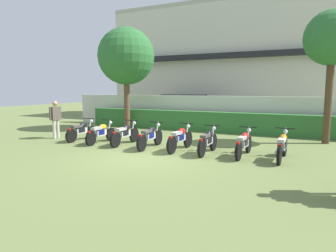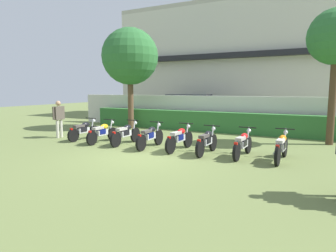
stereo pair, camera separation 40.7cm
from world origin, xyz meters
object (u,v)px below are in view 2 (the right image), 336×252
Objects in this scene: motorcycle_in_row_2 at (126,133)px; parked_car at (191,109)px; motorcycle_in_row_0 at (84,130)px; motorcycle_in_row_6 at (243,144)px; motorcycle_in_row_4 at (180,138)px; motorcycle_in_row_7 at (282,147)px; motorcycle_in_row_5 at (207,141)px; motorcycle_in_row_1 at (102,132)px; inspector_person at (59,116)px; tree_near_inspector at (130,57)px; motorcycle_in_row_3 at (150,136)px.

parked_car is at bearing 4.56° from motorcycle_in_row_2.
motorcycle_in_row_0 is 6.99m from motorcycle_in_row_6.
motorcycle_in_row_7 is (3.49, 0.03, 0.00)m from motorcycle_in_row_4.
motorcycle_in_row_5 is 2.41m from motorcycle_in_row_7.
motorcycle_in_row_4 is 0.99× the size of motorcycle_in_row_7.
motorcycle_in_row_1 is 3.54m from motorcycle_in_row_4.
inspector_person is (-2.60, 0.09, 0.57)m from motorcycle_in_row_1.
motorcycle_in_row_2 is (2.27, -0.02, 0.01)m from motorcycle_in_row_0.
motorcycle_in_row_5 is 0.93× the size of motorcycle_in_row_7.
parked_car reaches higher than motorcycle_in_row_2.
motorcycle_in_row_6 is (4.72, -0.03, -0.01)m from motorcycle_in_row_2.
motorcycle_in_row_1 is 1.11× the size of inspector_person.
motorcycle_in_row_4 is (2.44, -0.06, 0.00)m from motorcycle_in_row_2.
motorcycle_in_row_7 reaches higher than motorcycle_in_row_5.
inspector_person is (-7.21, 0.11, 0.56)m from motorcycle_in_row_5.
motorcycle_in_row_4 is 1.02× the size of motorcycle_in_row_6.
parked_car reaches higher than motorcycle_in_row_5.
parked_car reaches higher than motorcycle_in_row_1.
motorcycle_in_row_1 is 1.03× the size of motorcycle_in_row_5.
motorcycle_in_row_6 is (7.42, -4.28, -3.57)m from tree_near_inspector.
motorcycle_in_row_0 is at bearing 89.89° from motorcycle_in_row_2.
motorcycle_in_row_7 is at bearing -85.88° from motorcycle_in_row_5.
inspector_person is (-3.70, -0.04, 0.56)m from motorcycle_in_row_2.
motorcycle_in_row_3 is 1.00× the size of motorcycle_in_row_4.
motorcycle_in_row_6 is (5.31, -8.08, -0.49)m from parked_car.
motorcycle_in_row_3 is (3.50, -0.16, 0.01)m from motorcycle_in_row_0.
motorcycle_in_row_5 is (2.28, -0.01, -0.00)m from motorcycle_in_row_3.
motorcycle_in_row_2 is at bearing 88.52° from motorcycle_in_row_5.
motorcycle_in_row_1 is at bearing 94.18° from motorcycle_in_row_4.
motorcycle_in_row_0 is 0.91× the size of motorcycle_in_row_7.
tree_near_inspector is 2.82× the size of motorcycle_in_row_7.
inspector_person is (-3.11, -8.09, 0.07)m from parked_car.
inspector_person reaches higher than motorcycle_in_row_0.
motorcycle_in_row_0 is 0.93× the size of motorcycle_in_row_2.
tree_near_inspector is 6.89m from motorcycle_in_row_3.
motorcycle_in_row_6 is at bearing -86.17° from motorcycle_in_row_4.
motorcycle_in_row_1 is at bearing 93.72° from motorcycle_in_row_6.
motorcycle_in_row_5 is (6.21, -4.41, -3.56)m from tree_near_inspector.
tree_near_inspector reaches higher than motorcycle_in_row_1.
motorcycle_in_row_3 is 1.15× the size of inspector_person.
motorcycle_in_row_2 is 4.72m from motorcycle_in_row_6.
motorcycle_in_row_7 is (2.41, 0.13, 0.01)m from motorcycle_in_row_5.
motorcycle_in_row_5 is (5.78, -0.17, 0.01)m from motorcycle_in_row_0.
tree_near_inspector is at bearing 76.88° from inspector_person.
motorcycle_in_row_1 is 1.11m from motorcycle_in_row_2.
motorcycle_in_row_4 is at bearing -77.09° from parked_car.
inspector_person is at bearing 87.34° from motorcycle_in_row_1.
motorcycle_in_row_6 reaches higher than motorcycle_in_row_0.
parked_car is 2.49× the size of motorcycle_in_row_1.
parked_car is 9.19m from motorcycle_in_row_5.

